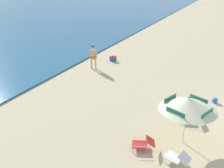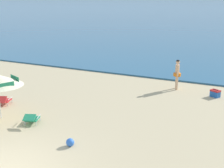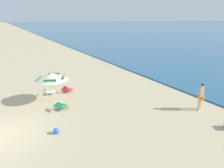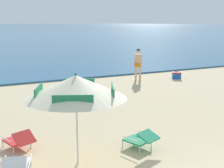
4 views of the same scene
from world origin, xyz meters
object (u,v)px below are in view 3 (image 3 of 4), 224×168
(lounge_chair_under_umbrella, at_px, (67,89))
(person_standing_near_shore, at_px, (201,95))
(beach_ball, at_px, (56,131))
(beach_umbrella_striped_main, at_px, (52,76))
(lounge_chair_beside_umbrella, at_px, (61,106))
(lounge_chair_facing_sea, at_px, (49,91))

(lounge_chair_under_umbrella, distance_m, person_standing_near_shore, 9.86)
(person_standing_near_shore, bearing_deg, beach_ball, -102.05)
(lounge_chair_under_umbrella, distance_m, beach_ball, 5.94)
(beach_umbrella_striped_main, xyz_separation_m, lounge_chair_under_umbrella, (-1.13, 1.36, -1.56))
(lounge_chair_beside_umbrella, relative_size, person_standing_near_shore, 0.55)
(beach_umbrella_striped_main, distance_m, lounge_chair_facing_sea, 2.09)
(lounge_chair_beside_umbrella, bearing_deg, lounge_chair_under_umbrella, 155.39)
(person_standing_near_shore, relative_size, beach_ball, 5.78)
(lounge_chair_facing_sea, bearing_deg, beach_ball, -8.85)
(beach_umbrella_striped_main, height_order, person_standing_near_shore, beach_umbrella_striped_main)
(lounge_chair_facing_sea, relative_size, beach_ball, 3.22)
(lounge_chair_under_umbrella, relative_size, person_standing_near_shore, 0.57)
(beach_umbrella_striped_main, relative_size, lounge_chair_beside_umbrella, 3.13)
(beach_umbrella_striped_main, relative_size, lounge_chair_facing_sea, 3.12)
(beach_umbrella_striped_main, bearing_deg, lounge_chair_under_umbrella, 129.83)
(lounge_chair_under_umbrella, height_order, lounge_chair_beside_umbrella, lounge_chair_under_umbrella)
(lounge_chair_under_umbrella, xyz_separation_m, lounge_chair_facing_sea, (-0.25, -1.40, 0.00))
(lounge_chair_under_umbrella, relative_size, beach_ball, 3.29)
(lounge_chair_facing_sea, bearing_deg, lounge_chair_beside_umbrella, 1.64)
(lounge_chair_under_umbrella, bearing_deg, beach_ball, -22.73)
(lounge_chair_beside_umbrella, bearing_deg, beach_umbrella_striped_main, -178.57)
(lounge_chair_under_umbrella, bearing_deg, person_standing_near_shore, 41.51)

